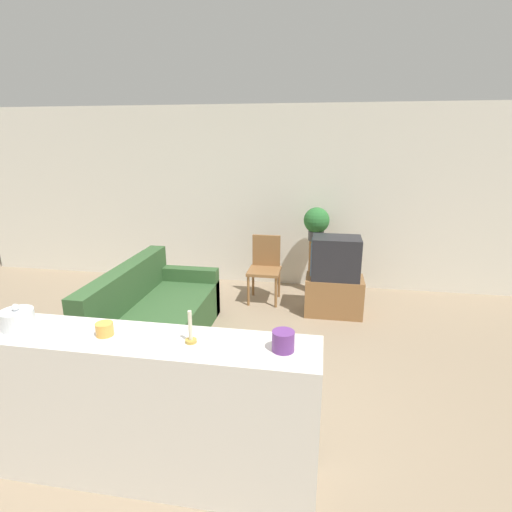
% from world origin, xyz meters
% --- Properties ---
extents(ground_plane, '(14.00, 14.00, 0.00)m').
position_xyz_m(ground_plane, '(0.00, 0.00, 0.00)').
color(ground_plane, gray).
extents(wall_back, '(9.00, 0.06, 2.70)m').
position_xyz_m(wall_back, '(0.00, 3.43, 1.35)').
color(wall_back, silver).
rests_on(wall_back, ground_plane).
extents(couch, '(0.91, 1.86, 0.88)m').
position_xyz_m(couch, '(-0.63, 1.22, 0.30)').
color(couch, '#33562D').
rests_on(couch, ground_plane).
extents(tv_stand, '(0.74, 0.44, 0.50)m').
position_xyz_m(tv_stand, '(1.36, 2.36, 0.25)').
color(tv_stand, olive).
rests_on(tv_stand, ground_plane).
extents(television, '(0.62, 0.42, 0.53)m').
position_xyz_m(television, '(1.35, 2.36, 0.77)').
color(television, '#232328').
rests_on(television, tv_stand).
extents(wooden_chair, '(0.44, 0.44, 0.91)m').
position_xyz_m(wooden_chair, '(0.40, 2.70, 0.51)').
color(wooden_chair, olive).
rests_on(wooden_chair, ground_plane).
extents(plant_stand, '(0.19, 0.19, 0.80)m').
position_xyz_m(plant_stand, '(1.09, 3.09, 0.40)').
color(plant_stand, olive).
rests_on(plant_stand, ground_plane).
extents(potted_plant, '(0.37, 0.37, 0.48)m').
position_xyz_m(potted_plant, '(1.09, 3.09, 1.07)').
color(potted_plant, '#4C4C51').
rests_on(potted_plant, plant_stand).
extents(foreground_counter, '(2.42, 0.44, 1.04)m').
position_xyz_m(foreground_counter, '(0.00, -0.52, 0.52)').
color(foreground_counter, silver).
rests_on(foreground_counter, ground_plane).
extents(decorative_bowl, '(0.21, 0.21, 0.17)m').
position_xyz_m(decorative_bowl, '(-0.75, -0.52, 1.10)').
color(decorative_bowl, silver).
rests_on(decorative_bowl, foreground_counter).
extents(candle_jar, '(0.11, 0.11, 0.08)m').
position_xyz_m(candle_jar, '(-0.14, -0.52, 1.08)').
color(candle_jar, gold).
rests_on(candle_jar, foreground_counter).
extents(candlestick, '(0.07, 0.07, 0.21)m').
position_xyz_m(candlestick, '(0.42, -0.52, 1.10)').
color(candlestick, '#B7933D').
rests_on(candlestick, foreground_counter).
extents(coffee_tin, '(0.13, 0.13, 0.12)m').
position_xyz_m(coffee_tin, '(0.98, -0.52, 1.10)').
color(coffee_tin, '#66337F').
rests_on(coffee_tin, foreground_counter).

